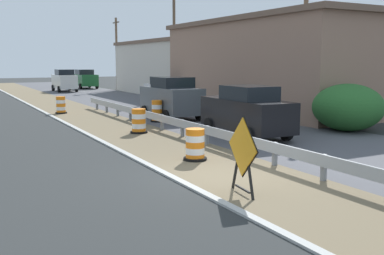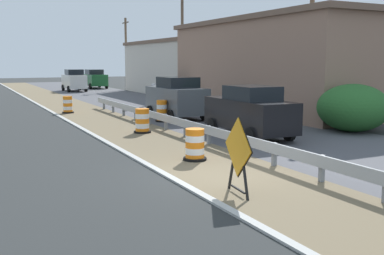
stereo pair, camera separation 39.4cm
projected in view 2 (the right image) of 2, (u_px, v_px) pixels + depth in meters
name	position (u px, v px, depth m)	size (l,w,h in m)	color
ground_plane	(221.00, 177.00, 12.30)	(160.00, 160.00, 0.00)	#2B2D2D
median_dirt_strip	(237.00, 174.00, 12.53)	(3.41, 120.00, 0.01)	#706047
far_lane_asphalt	(377.00, 156.00, 14.91)	(7.32, 120.00, 0.00)	#4C4C51
curb_near_edge	(177.00, 182.00, 11.72)	(0.20, 120.00, 0.11)	#ADADA8
guardrail_median	(295.00, 155.00, 12.57)	(0.18, 40.14, 0.71)	#999EA3
warning_sign_diamond	(238.00, 151.00, 10.52)	(0.22, 1.44, 1.85)	black
traffic_barrel_nearest	(195.00, 146.00, 14.30)	(0.74, 0.74, 1.00)	orange
traffic_barrel_close	(142.00, 122.00, 19.77)	(0.75, 0.75, 1.05)	orange
traffic_barrel_mid	(162.00, 112.00, 23.42)	(0.66, 0.66, 1.11)	orange
traffic_barrel_far	(68.00, 105.00, 27.30)	(0.67, 0.67, 1.01)	orange
car_lead_near_lane	(250.00, 111.00, 18.63)	(2.08, 4.72, 2.10)	black
car_trailing_near_lane	(173.00, 90.00, 33.27)	(2.05, 4.56, 1.96)	silver
car_lead_far_lane	(74.00, 80.00, 47.22)	(1.94, 4.26, 2.25)	silver
car_mid_far_lane	(95.00, 79.00, 52.46)	(2.11, 4.45, 2.14)	#195128
car_trailing_far_lane	(177.00, 98.00, 24.59)	(2.23, 4.10, 2.24)	#4C5156
roadside_shop_near	(292.00, 65.00, 29.36)	(9.24, 16.32, 5.68)	#93705B
roadside_shop_far	(184.00, 67.00, 43.17)	(6.73, 15.86, 5.00)	beige
utility_pole_near	(311.00, 35.00, 23.58)	(0.24, 1.80, 8.48)	brown
utility_pole_mid	(182.00, 40.00, 38.58)	(0.24, 1.80, 9.31)	brown
utility_pole_far	(126.00, 53.00, 49.60)	(0.24, 1.80, 7.69)	brown
bush_roadside	(353.00, 108.00, 20.10)	(3.12, 3.12, 2.10)	#286028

